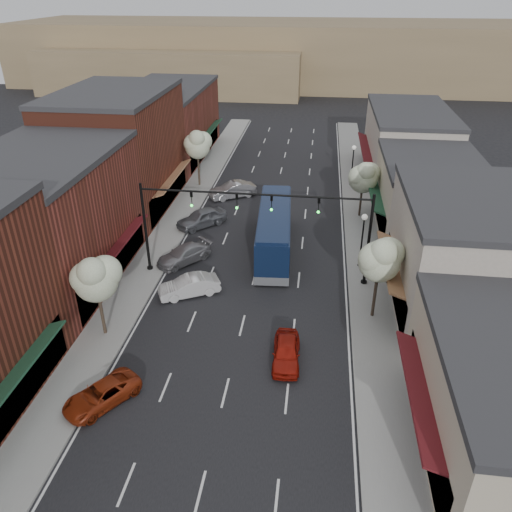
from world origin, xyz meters
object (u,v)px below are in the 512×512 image
(signal_mast_right, at_px, (335,225))
(tree_right_far, at_px, (364,176))
(parked_car_d, at_px, (202,218))
(parked_car_a, at_px, (102,395))
(tree_left_far, at_px, (198,144))
(lamp_post_far, at_px, (353,159))
(tree_left_near, at_px, (96,277))
(coach_bus, at_px, (274,230))
(parked_car_e, at_px, (233,190))
(parked_car_c, at_px, (184,254))
(parked_car_b, at_px, (189,286))
(signal_mast_left, at_px, (176,216))
(tree_right_near, at_px, (381,258))
(red_hatchback, at_px, (286,352))
(lamp_post_near, at_px, (363,232))

(signal_mast_right, bearing_deg, tree_right_far, 77.15)
(parked_car_d, bearing_deg, parked_car_a, -46.78)
(parked_car_d, bearing_deg, tree_left_far, 148.22)
(lamp_post_far, distance_m, parked_car_a, 36.40)
(tree_left_near, height_order, tree_left_far, tree_left_far)
(coach_bus, height_order, parked_car_e, coach_bus)
(coach_bus, height_order, parked_car_c, coach_bus)
(parked_car_a, relative_size, parked_car_b, 0.96)
(signal_mast_left, bearing_deg, tree_right_near, -16.19)
(tree_left_near, relative_size, parked_car_c, 1.25)
(parked_car_c, relative_size, parked_car_e, 0.96)
(parked_car_e, bearing_deg, tree_left_near, -41.14)
(signal_mast_right, relative_size, tree_left_near, 1.44)
(tree_left_near, bearing_deg, parked_car_e, 80.13)
(tree_right_far, relative_size, coach_bus, 0.47)
(tree_right_far, height_order, tree_left_near, tree_left_near)
(signal_mast_left, xyz_separation_m, red_hatchback, (8.65, -9.02, -3.96))
(coach_bus, bearing_deg, parked_car_e, 112.22)
(parked_car_d, relative_size, parked_car_e, 0.99)
(parked_car_b, relative_size, parked_car_c, 0.93)
(signal_mast_left, height_order, red_hatchback, signal_mast_left)
(tree_left_far, distance_m, lamp_post_far, 16.26)
(lamp_post_far, xyz_separation_m, parked_car_d, (-13.62, -11.83, -2.21))
(tree_left_near, height_order, lamp_post_near, tree_left_near)
(red_hatchback, xyz_separation_m, parked_car_a, (-9.23, -4.49, -0.09))
(coach_bus, bearing_deg, tree_left_near, -130.29)
(tree_right_near, distance_m, tree_left_far, 27.56)
(parked_car_a, distance_m, parked_car_d, 21.68)
(signal_mast_right, height_order, parked_car_d, signal_mast_right)
(tree_left_far, height_order, parked_car_d, tree_left_far)
(tree_left_near, relative_size, coach_bus, 0.49)
(coach_bus, bearing_deg, tree_right_far, 42.32)
(tree_left_near, xyz_separation_m, parked_car_a, (2.05, -5.45, -3.66))
(lamp_post_near, xyz_separation_m, parked_car_d, (-13.62, 5.67, -2.21))
(tree_right_far, height_order, parked_car_a, tree_right_far)
(tree_left_near, xyz_separation_m, parked_car_d, (2.44, 16.23, -3.43))
(tree_right_far, xyz_separation_m, parked_car_a, (-14.55, -25.45, -3.43))
(tree_right_far, distance_m, parked_car_e, 13.36)
(signal_mast_right, xyz_separation_m, tree_right_far, (2.73, 11.95, -0.63))
(signal_mast_left, xyz_separation_m, parked_car_a, (-0.58, -13.51, -4.06))
(parked_car_c, xyz_separation_m, parked_car_e, (1.53, 13.65, 0.12))
(tree_left_far, distance_m, parked_car_e, 6.20)
(tree_left_far, xyz_separation_m, parked_car_e, (4.05, -2.71, -3.82))
(tree_left_far, bearing_deg, lamp_post_far, 7.30)
(signal_mast_left, distance_m, tree_left_far, 18.14)
(lamp_post_far, xyz_separation_m, parked_car_e, (-12.00, -4.77, -2.23))
(lamp_post_near, relative_size, parked_car_c, 0.98)
(lamp_post_near, relative_size, parked_car_a, 1.09)
(signal_mast_left, distance_m, red_hatchback, 13.11)
(signal_mast_left, distance_m, coach_bus, 8.45)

